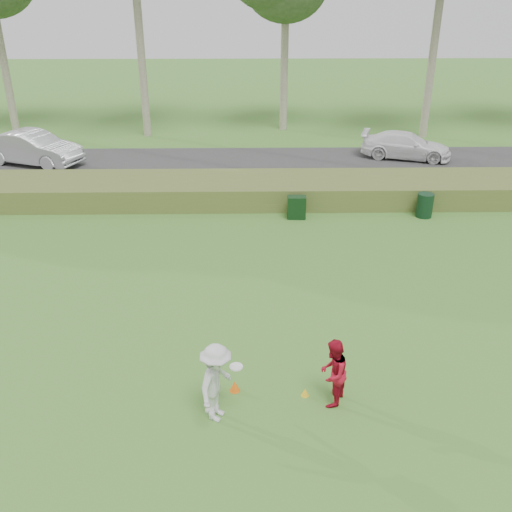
{
  "coord_description": "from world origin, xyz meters",
  "views": [
    {
      "loc": [
        -0.24,
        -10.17,
        8.13
      ],
      "look_at": [
        0.0,
        4.0,
        1.3
      ],
      "focal_mm": 40.0,
      "sensor_mm": 36.0,
      "label": 1
    }
  ],
  "objects_px": {
    "utility_cabinet": "(297,207)",
    "car_right": "(406,145)",
    "car_mid": "(33,148)",
    "cone_orange": "(235,386)",
    "trash_bin": "(425,205)",
    "player_red": "(333,373)",
    "player_white": "(216,383)",
    "cone_yellow": "(305,392)"
  },
  "relations": [
    {
      "from": "cone_yellow",
      "to": "car_mid",
      "type": "distance_m",
      "value": 20.99
    },
    {
      "from": "player_white",
      "to": "cone_yellow",
      "type": "xyz_separation_m",
      "value": [
        1.87,
        0.64,
        -0.78
      ]
    },
    {
      "from": "trash_bin",
      "to": "cone_yellow",
      "type": "bearing_deg",
      "value": -118.04
    },
    {
      "from": "utility_cabinet",
      "to": "car_right",
      "type": "relative_size",
      "value": 0.2
    },
    {
      "from": "trash_bin",
      "to": "player_white",
      "type": "bearing_deg",
      "value": -123.87
    },
    {
      "from": "cone_yellow",
      "to": "cone_orange",
      "type": "bearing_deg",
      "value": 172.93
    },
    {
      "from": "utility_cabinet",
      "to": "car_right",
      "type": "height_order",
      "value": "car_right"
    },
    {
      "from": "utility_cabinet",
      "to": "player_white",
      "type": "bearing_deg",
      "value": -100.57
    },
    {
      "from": "car_right",
      "to": "utility_cabinet",
      "type": "bearing_deg",
      "value": 159.39
    },
    {
      "from": "car_mid",
      "to": "utility_cabinet",
      "type": "bearing_deg",
      "value": -99.29
    },
    {
      "from": "car_mid",
      "to": "car_right",
      "type": "relative_size",
      "value": 1.1
    },
    {
      "from": "player_red",
      "to": "trash_bin",
      "type": "bearing_deg",
      "value": 179.74
    },
    {
      "from": "trash_bin",
      "to": "car_right",
      "type": "distance_m",
      "value": 7.95
    },
    {
      "from": "car_mid",
      "to": "player_red",
      "type": "bearing_deg",
      "value": -124.63
    },
    {
      "from": "cone_yellow",
      "to": "car_right",
      "type": "relative_size",
      "value": 0.04
    },
    {
      "from": "trash_bin",
      "to": "car_mid",
      "type": "distance_m",
      "value": 18.55
    },
    {
      "from": "utility_cabinet",
      "to": "car_right",
      "type": "distance_m",
      "value": 10.03
    },
    {
      "from": "utility_cabinet",
      "to": "car_mid",
      "type": "bearing_deg",
      "value": 152.14
    },
    {
      "from": "trash_bin",
      "to": "player_red",
      "type": "bearing_deg",
      "value": -115.21
    },
    {
      "from": "cone_orange",
      "to": "car_mid",
      "type": "height_order",
      "value": "car_mid"
    },
    {
      "from": "cone_yellow",
      "to": "car_mid",
      "type": "height_order",
      "value": "car_mid"
    },
    {
      "from": "cone_yellow",
      "to": "car_mid",
      "type": "relative_size",
      "value": 0.04
    },
    {
      "from": "cone_orange",
      "to": "trash_bin",
      "type": "xyz_separation_m",
      "value": [
        7.07,
        10.22,
        0.33
      ]
    },
    {
      "from": "cone_yellow",
      "to": "utility_cabinet",
      "type": "bearing_deg",
      "value": 86.41
    },
    {
      "from": "player_white",
      "to": "trash_bin",
      "type": "bearing_deg",
      "value": -12.28
    },
    {
      "from": "player_red",
      "to": "car_mid",
      "type": "distance_m",
      "value": 21.46
    },
    {
      "from": "car_mid",
      "to": "player_white",
      "type": "bearing_deg",
      "value": -130.82
    },
    {
      "from": "cone_orange",
      "to": "utility_cabinet",
      "type": "xyz_separation_m",
      "value": [
        2.18,
        10.15,
        0.31
      ]
    },
    {
      "from": "utility_cabinet",
      "to": "trash_bin",
      "type": "distance_m",
      "value": 4.9
    },
    {
      "from": "utility_cabinet",
      "to": "car_mid",
      "type": "xyz_separation_m",
      "value": [
        -12.25,
        7.13,
        0.43
      ]
    },
    {
      "from": "cone_orange",
      "to": "car_mid",
      "type": "bearing_deg",
      "value": 120.23
    },
    {
      "from": "utility_cabinet",
      "to": "trash_bin",
      "type": "xyz_separation_m",
      "value": [
        4.89,
        0.07,
        0.03
      ]
    },
    {
      "from": "cone_orange",
      "to": "car_right",
      "type": "height_order",
      "value": "car_right"
    },
    {
      "from": "player_red",
      "to": "utility_cabinet",
      "type": "height_order",
      "value": "player_red"
    },
    {
      "from": "utility_cabinet",
      "to": "car_right",
      "type": "xyz_separation_m",
      "value": [
        6.15,
        7.91,
        0.27
      ]
    },
    {
      "from": "player_white",
      "to": "car_right",
      "type": "distance_m",
      "value": 20.79
    },
    {
      "from": "cone_yellow",
      "to": "utility_cabinet",
      "type": "height_order",
      "value": "utility_cabinet"
    },
    {
      "from": "player_white",
      "to": "player_red",
      "type": "height_order",
      "value": "player_white"
    },
    {
      "from": "cone_yellow",
      "to": "trash_bin",
      "type": "relative_size",
      "value": 0.21
    },
    {
      "from": "player_white",
      "to": "cone_orange",
      "type": "height_order",
      "value": "player_white"
    },
    {
      "from": "player_red",
      "to": "car_right",
      "type": "bearing_deg",
      "value": -173.78
    },
    {
      "from": "trash_bin",
      "to": "car_right",
      "type": "xyz_separation_m",
      "value": [
        1.26,
        7.84,
        0.24
      ]
    }
  ]
}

